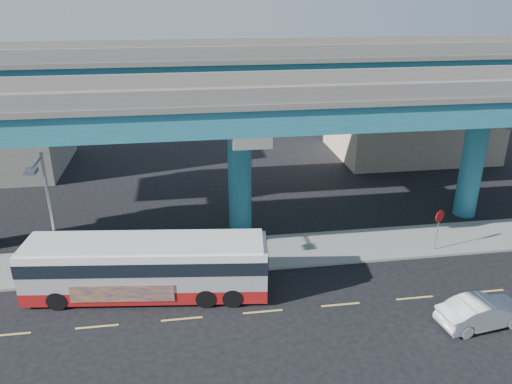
{
  "coord_description": "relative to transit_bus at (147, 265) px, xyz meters",
  "views": [
    {
      "loc": [
        -3.4,
        -20.68,
        14.96
      ],
      "look_at": [
        0.3,
        4.0,
        4.68
      ],
      "focal_mm": 35.0,
      "sensor_mm": 36.0,
      "label": 1
    }
  ],
  "objects": [
    {
      "name": "viaduct",
      "position": [
        5.66,
        7.02,
        7.39
      ],
      "size": [
        52.0,
        12.4,
        11.7
      ],
      "color": "#226484",
      "rests_on": "ground"
    },
    {
      "name": "sedan",
      "position": [
        15.8,
        -4.93,
        -1.02
      ],
      "size": [
        2.72,
        4.79,
        1.44
      ],
      "primitive_type": "imported",
      "rotation": [
        0.0,
        0.0,
        1.71
      ],
      "color": "#BABABF",
      "rests_on": "ground"
    },
    {
      "name": "lane_markings",
      "position": [
        5.66,
        -2.39,
        -1.74
      ],
      "size": [
        58.0,
        0.12,
        0.01
      ],
      "color": "#D8C64C",
      "rests_on": "ground"
    },
    {
      "name": "street_lamp",
      "position": [
        -4.74,
        1.37,
        3.16
      ],
      "size": [
        0.5,
        2.39,
        7.26
      ],
      "color": "gray",
      "rests_on": "sidewalk"
    },
    {
      "name": "building_beige",
      "position": [
        23.66,
        20.9,
        1.76
      ],
      "size": [
        14.0,
        10.23,
        7.0
      ],
      "color": "tan",
      "rests_on": "ground"
    },
    {
      "name": "stop_sign",
      "position": [
        17.02,
        2.09,
        0.3
      ],
      "size": [
        0.72,
        0.37,
        2.62
      ],
      "rotation": [
        0.0,
        0.0,
        0.06
      ],
      "color": "gray",
      "rests_on": "sidewalk"
    },
    {
      "name": "ground",
      "position": [
        5.66,
        -2.09,
        -1.75
      ],
      "size": [
        120.0,
        120.0,
        0.0
      ],
      "primitive_type": "plane",
      "color": "black",
      "rests_on": "ground"
    },
    {
      "name": "transit_bus",
      "position": [
        0.0,
        0.0,
        0.0
      ],
      "size": [
        12.62,
        4.15,
        3.18
      ],
      "rotation": [
        0.0,
        0.0,
        -0.12
      ],
      "color": "maroon",
      "rests_on": "ground"
    },
    {
      "name": "sidewalk",
      "position": [
        5.66,
        3.41,
        -1.67
      ],
      "size": [
        70.0,
        4.0,
        0.15
      ],
      "primitive_type": "cube",
      "color": "gray",
      "rests_on": "ground"
    }
  ]
}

